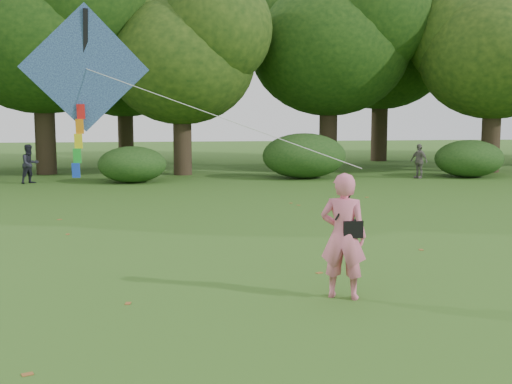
{
  "coord_description": "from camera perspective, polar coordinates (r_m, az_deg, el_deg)",
  "views": [
    {
      "loc": [
        -2.3,
        -8.27,
        2.83
      ],
      "look_at": [
        -1.01,
        2.0,
        1.5
      ],
      "focal_mm": 45.0,
      "sensor_mm": 36.0,
      "label": 1
    }
  ],
  "objects": [
    {
      "name": "shrub_band",
      "position": [
        26.0,
        -3.65,
        2.94
      ],
      "size": [
        39.15,
        3.22,
        1.88
      ],
      "color": "#264919",
      "rests_on": "ground"
    },
    {
      "name": "ground",
      "position": [
        9.04,
        8.1,
        -10.99
      ],
      "size": [
        100.0,
        100.0,
        0.0
      ],
      "primitive_type": "plane",
      "color": "#265114",
      "rests_on": "ground"
    },
    {
      "name": "man_kite_flyer",
      "position": [
        9.72,
        7.77,
        -3.88
      ],
      "size": [
        0.82,
        0.7,
        1.9
      ],
      "primitive_type": "imported",
      "rotation": [
        0.0,
        0.0,
        2.71
      ],
      "color": "pink",
      "rests_on": "ground"
    },
    {
      "name": "flying_kite",
      "position": [
        11.75,
        -14.91,
        10.32
      ],
      "size": [
        5.38,
        2.73,
        3.02
      ],
      "color": "#225B96",
      "rests_on": "ground"
    },
    {
      "name": "bystander_left",
      "position": [
        26.22,
        -19.46,
        2.36
      ],
      "size": [
        0.93,
        0.93,
        1.51
      ],
      "primitive_type": "imported",
      "rotation": [
        0.0,
        0.0,
        0.79
      ],
      "color": "#21212C",
      "rests_on": "ground"
    },
    {
      "name": "bystander_right",
      "position": [
        27.49,
        14.27,
        2.68
      ],
      "size": [
        0.71,
        0.91,
        1.44
      ],
      "primitive_type": "imported",
      "rotation": [
        0.0,
        0.0,
        -1.07
      ],
      "color": "slate",
      "rests_on": "ground"
    },
    {
      "name": "fallen_leaves",
      "position": [
        15.04,
        -0.32,
        -3.51
      ],
      "size": [
        9.32,
        13.35,
        0.01
      ],
      "color": "brown",
      "rests_on": "ground"
    },
    {
      "name": "crossbody_bag",
      "position": [
        9.7,
        8.49,
        -3.17
      ],
      "size": [
        0.43,
        0.2,
        0.73
      ],
      "color": "black",
      "rests_on": "ground"
    },
    {
      "name": "tree_line",
      "position": [
        31.53,
        0.12,
        12.36
      ],
      "size": [
        54.7,
        15.3,
        9.48
      ],
      "color": "#3A2D1E",
      "rests_on": "ground"
    }
  ]
}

